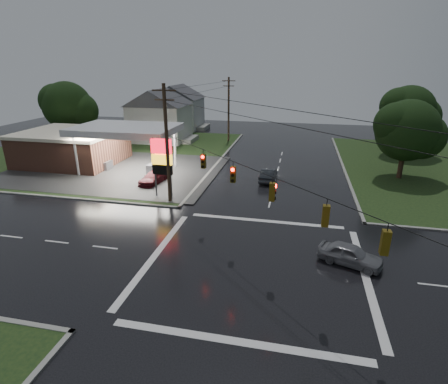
% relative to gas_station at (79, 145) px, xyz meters
% --- Properties ---
extents(ground, '(120.00, 120.00, 0.00)m').
position_rel_gas_station_xyz_m(ground, '(25.68, -19.70, -2.55)').
color(ground, black).
rests_on(ground, ground).
extents(grass_nw, '(36.00, 36.00, 0.08)m').
position_rel_gas_station_xyz_m(grass_nw, '(-0.32, 6.30, -2.51)').
color(grass_nw, black).
rests_on(grass_nw, ground).
extents(gas_station, '(26.20, 18.00, 5.60)m').
position_rel_gas_station_xyz_m(gas_station, '(0.00, 0.00, 0.00)').
color(gas_station, '#2D2D2D').
rests_on(gas_station, ground).
extents(pylon_sign, '(2.00, 0.35, 6.00)m').
position_rel_gas_station_xyz_m(pylon_sign, '(15.18, -9.20, 1.46)').
color(pylon_sign, '#59595E').
rests_on(pylon_sign, ground).
extents(utility_pole_nw, '(2.20, 0.32, 11.00)m').
position_rel_gas_station_xyz_m(utility_pole_nw, '(16.18, -10.20, 3.17)').
color(utility_pole_nw, '#382619').
rests_on(utility_pole_nw, ground).
extents(utility_pole_n, '(2.20, 0.32, 10.50)m').
position_rel_gas_station_xyz_m(utility_pole_n, '(16.18, 18.30, 2.92)').
color(utility_pole_n, '#382619').
rests_on(utility_pole_n, ground).
extents(traffic_signals, '(26.87, 26.87, 1.47)m').
position_rel_gas_station_xyz_m(traffic_signals, '(25.69, -19.72, 3.93)').
color(traffic_signals, black).
rests_on(traffic_signals, ground).
extents(house_near, '(11.05, 8.48, 8.60)m').
position_rel_gas_station_xyz_m(house_near, '(4.73, 16.30, 1.86)').
color(house_near, silver).
rests_on(house_near, ground).
extents(house_far, '(11.05, 8.48, 8.60)m').
position_rel_gas_station_xyz_m(house_far, '(3.73, 28.30, 1.86)').
color(house_far, silver).
rests_on(house_far, ground).
extents(tree_nw_behind, '(8.93, 7.60, 10.00)m').
position_rel_gas_station_xyz_m(tree_nw_behind, '(-8.17, 10.29, 3.63)').
color(tree_nw_behind, black).
rests_on(tree_nw_behind, ground).
extents(tree_ne_near, '(7.99, 6.80, 8.98)m').
position_rel_gas_station_xyz_m(tree_ne_near, '(39.82, 2.29, 3.01)').
color(tree_ne_near, black).
rests_on(tree_ne_near, ground).
extents(tree_ne_far, '(8.46, 7.20, 9.80)m').
position_rel_gas_station_xyz_m(tree_ne_far, '(42.83, 14.29, 3.63)').
color(tree_ne_far, black).
rests_on(tree_ne_far, ground).
extents(car_north, '(1.83, 4.44, 1.43)m').
position_rel_gas_station_xyz_m(car_north, '(24.88, -1.81, -1.83)').
color(car_north, '#202429').
rests_on(car_north, ground).
extents(car_crossing, '(4.47, 3.02, 1.41)m').
position_rel_gas_station_xyz_m(car_crossing, '(31.83, -18.28, -1.84)').
color(car_crossing, slate).
rests_on(car_crossing, ground).
extents(car_pump, '(2.49, 4.68, 1.29)m').
position_rel_gas_station_xyz_m(car_pump, '(12.42, -5.27, -1.90)').
color(car_pump, '#5B141B').
rests_on(car_pump, ground).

